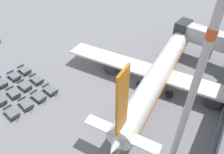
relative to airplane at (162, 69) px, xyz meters
name	(u,v)px	position (x,y,z in m)	size (l,w,h in m)	color
ground_plane	(82,52)	(-18.73, 0.63, -3.16)	(500.00, 500.00, 0.00)	gray
jet_bridge	(218,45)	(6.80, 12.07, 0.99)	(15.54, 5.41, 6.90)	silver
airplane	(162,69)	(0.00, 0.00, 0.00)	(36.61, 39.01, 14.11)	white
baggage_dolly_row_near_col_b	(0,100)	(-20.76, -18.99, -2.69)	(3.58, 2.01, 0.92)	slate
baggage_dolly_row_near_col_c	(12,113)	(-16.67, -19.76, -2.69)	(3.58, 1.91, 0.92)	slate
baggage_dolly_row_mid_a_col_a	(1,83)	(-24.37, -16.06, -2.69)	(3.58, 1.95, 0.92)	slate
baggage_dolly_row_mid_a_col_b	(14,93)	(-20.19, -16.64, -2.69)	(3.58, 1.99, 0.92)	slate
baggage_dolly_row_mid_a_col_c	(26,104)	(-16.27, -17.28, -2.69)	(3.58, 2.03, 0.92)	slate
baggage_dolly_row_mid_b_col_a	(14,76)	(-23.95, -13.49, -2.69)	(3.57, 1.84, 0.92)	slate
baggage_dolly_row_mid_b_col_b	(25,86)	(-20.03, -14.31, -2.69)	(3.57, 1.88, 0.92)	slate
baggage_dolly_row_mid_b_col_c	(39,97)	(-15.84, -14.93, -2.69)	(3.57, 1.83, 0.92)	slate
baggage_dolly_row_far_col_a	(25,70)	(-23.74, -11.20, -2.69)	(3.57, 1.85, 0.92)	slate
baggage_dolly_row_far_col_b	(37,79)	(-19.55, -11.90, -2.69)	(3.58, 1.90, 0.92)	slate
baggage_dolly_row_far_col_c	(50,90)	(-15.35, -12.62, -2.69)	(3.57, 1.88, 0.92)	slate
apron_light_mast	(187,110)	(7.96, -19.67, 12.58)	(2.00, 0.70, 27.19)	#ADA89E
stand_guidance_stripe	(142,111)	(0.39, -8.14, -3.16)	(1.89, 22.93, 0.01)	yellow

